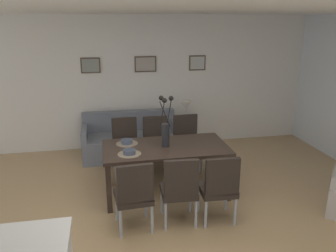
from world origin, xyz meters
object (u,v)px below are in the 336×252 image
(dining_chair_far_right, at_px, (156,141))
(side_table, at_px, (185,139))
(bowl_near_left, at_px, (129,151))
(dining_chair_near_left, at_px, (134,193))
(framed_picture_left, at_px, (91,65))
(table_lamp, at_px, (186,108))
(dining_chair_far_left, at_px, (180,187))
(framed_picture_right, at_px, (197,63))
(dining_chair_near_right, at_px, (125,143))
(framed_picture_center, at_px, (145,64))
(bowl_near_right, at_px, (127,141))
(dining_chair_mid_left, at_px, (219,186))
(dining_table, at_px, (166,151))
(centerpiece_vase, at_px, (165,128))
(dining_chair_mid_right, at_px, (187,139))
(sofa, at_px, (131,141))

(dining_chair_far_right, xyz_separation_m, side_table, (0.69, 0.69, -0.25))
(bowl_near_left, bearing_deg, dining_chair_near_left, -90.69)
(framed_picture_left, bearing_deg, table_lamp, -17.47)
(dining_chair_far_left, xyz_separation_m, framed_picture_right, (1.03, 2.96, 1.16))
(dining_chair_near_right, distance_m, dining_chair_far_left, 1.83)
(bowl_near_left, xyz_separation_m, side_table, (1.23, 1.78, -0.52))
(dining_chair_near_right, distance_m, framed_picture_center, 1.76)
(bowl_near_right, bearing_deg, dining_chair_mid_left, -46.54)
(dining_chair_near_left, relative_size, table_lamp, 1.80)
(dining_table, bearing_deg, side_table, 66.33)
(bowl_near_left, bearing_deg, dining_table, 21.32)
(dining_chair_near_right, bearing_deg, bowl_near_right, -91.73)
(framed_picture_left, xyz_separation_m, framed_picture_center, (1.05, -0.00, 0.00))
(dining_chair_near_left, xyz_separation_m, dining_chair_far_right, (0.55, 1.76, 0.00))
(dining_chair_far_left, relative_size, dining_chair_far_right, 1.00)
(bowl_near_left, bearing_deg, framed_picture_right, 55.66)
(centerpiece_vase, relative_size, side_table, 1.41)
(dining_chair_far_right, xyz_separation_m, dining_chair_mid_right, (0.54, 0.00, 0.00))
(side_table, distance_m, framed_picture_right, 1.55)
(dining_chair_far_right, xyz_separation_m, framed_picture_center, (0.00, 1.24, 1.16))
(framed_picture_center, bearing_deg, side_table, -38.46)
(sofa, distance_m, framed_picture_right, 2.04)
(table_lamp, bearing_deg, dining_chair_far_left, -105.44)
(bowl_near_right, bearing_deg, sofa, 83.26)
(dining_chair_far_left, bearing_deg, sofa, 98.95)
(dining_chair_near_right, bearing_deg, dining_chair_far_right, -2.73)
(dining_chair_mid_left, bearing_deg, dining_table, 119.66)
(dining_chair_near_right, relative_size, dining_chair_far_left, 1.00)
(dining_table, distance_m, dining_chair_near_left, 1.06)
(dining_table, distance_m, bowl_near_left, 0.59)
(dining_table, bearing_deg, framed_picture_center, 90.00)
(dining_chair_far_left, height_order, framed_picture_center, framed_picture_center)
(dining_chair_near_left, bearing_deg, table_lamp, 63.31)
(dining_chair_mid_right, bearing_deg, sofa, 140.35)
(framed_picture_right, bearing_deg, dining_chair_mid_left, -100.04)
(dining_chair_far_left, bearing_deg, dining_chair_mid_left, -5.48)
(dining_chair_near_right, distance_m, framed_picture_right, 2.29)
(dining_chair_mid_left, height_order, side_table, dining_chair_mid_left)
(dining_chair_far_right, distance_m, dining_chair_mid_right, 0.54)
(dining_chair_mid_right, bearing_deg, dining_chair_far_left, -106.73)
(dining_chair_near_right, xyz_separation_m, dining_chair_mid_right, (1.06, -0.02, 0.00))
(bowl_near_right, xyz_separation_m, table_lamp, (1.23, 1.36, 0.11))
(dining_chair_far_right, distance_m, framed_picture_center, 1.70)
(side_table, height_order, framed_picture_left, framed_picture_left)
(table_lamp, bearing_deg, dining_chair_mid_left, -94.02)
(sofa, bearing_deg, bowl_near_right, -96.74)
(bowl_near_left, distance_m, table_lamp, 2.16)
(dining_table, xyz_separation_m, dining_chair_far_right, (-0.00, 0.87, -0.15))
(dining_chair_near_right, distance_m, dining_chair_mid_right, 1.06)
(dining_chair_mid_left, distance_m, centerpiece_vase, 1.16)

